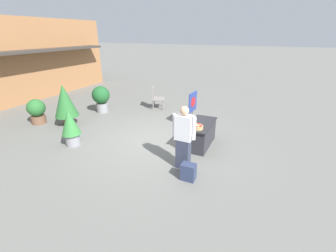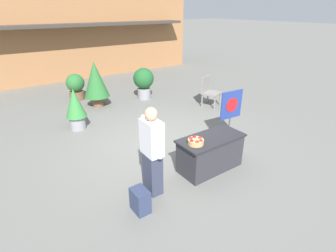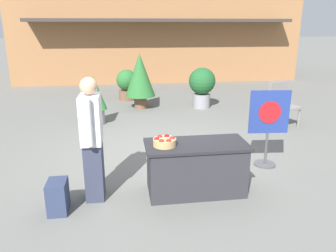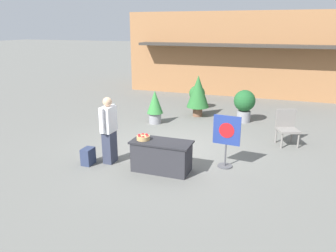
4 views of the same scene
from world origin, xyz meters
name	(u,v)px [view 2 (image 2 of 4)]	position (x,y,z in m)	size (l,w,h in m)	color
ground_plane	(165,146)	(0.00, 0.00, 0.00)	(120.00, 120.00, 0.00)	slate
storefront_building	(69,32)	(0.84, 9.88, 1.99)	(11.73, 5.08, 3.98)	#9E6B42
display_table	(210,153)	(0.21, -1.36, 0.37)	(1.42, 0.67, 0.74)	#2D2D33
apple_basket	(196,141)	(-0.24, -1.39, 0.80)	(0.31, 0.31, 0.13)	tan
person_visitor	(152,152)	(-1.20, -1.33, 0.86)	(0.27, 0.61, 1.68)	#33384C
backpack	(140,200)	(-1.65, -1.63, 0.21)	(0.24, 0.34, 0.42)	#2D3856
poster_board	(231,113)	(1.59, -0.63, 0.73)	(0.66, 0.36, 1.30)	#4C4C51
patio_chair	(209,90)	(2.95, 1.58, 0.56)	(0.71, 0.71, 1.02)	gray
potted_plant_far_left	(76,86)	(-0.61, 4.89, 0.52)	(0.66, 0.66, 0.96)	brown
potted_plant_far_right	(144,81)	(1.49, 3.52, 0.67)	(0.76, 0.76, 1.15)	gray
potted_plant_near_right	(96,80)	(-0.26, 3.71, 0.92)	(0.85, 0.85, 1.56)	brown
potted_plant_near_left	(75,107)	(-1.43, 2.27, 0.65)	(0.57, 0.57, 1.17)	gray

